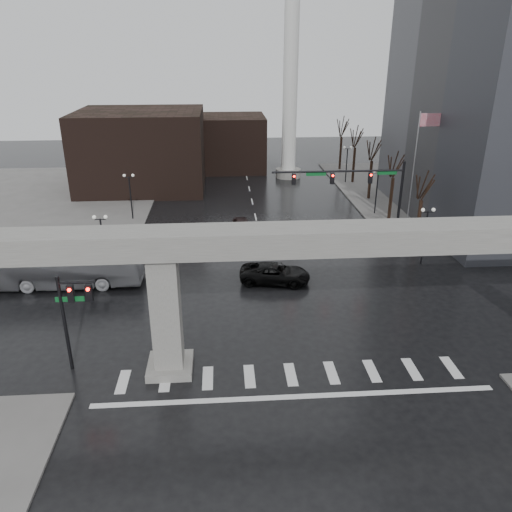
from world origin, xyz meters
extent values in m
plane|color=black|center=(0.00, 0.00, 0.00)|extent=(160.00, 160.00, 0.00)
cube|color=slate|center=(26.00, 36.00, 0.07)|extent=(28.00, 36.00, 0.15)
cube|color=slate|center=(-26.00, 36.00, 0.07)|extent=(28.00, 36.00, 0.15)
cube|color=gray|center=(0.00, 0.00, 8.00)|extent=(48.00, 2.20, 1.40)
cube|color=gray|center=(-7.00, 0.00, 3.65)|extent=(1.60, 1.60, 7.30)
cube|color=gray|center=(-7.00, 0.00, 0.25)|extent=(2.60, 2.60, 0.50)
cube|color=black|center=(-14.00, 42.00, 5.00)|extent=(16.00, 14.00, 10.00)
cube|color=black|center=(-2.00, 52.00, 4.00)|extent=(10.00, 10.00, 8.00)
cylinder|color=silver|center=(6.00, 46.00, 15.00)|extent=(2.00, 2.00, 30.00)
cylinder|color=gray|center=(6.00, 46.00, 0.60)|extent=(3.60, 3.60, 1.20)
cylinder|color=black|center=(12.80, 18.80, 4.00)|extent=(0.24, 0.24, 8.00)
cylinder|color=black|center=(6.80, 18.80, 7.20)|extent=(12.00, 0.18, 0.18)
cube|color=black|center=(9.80, 18.80, 6.55)|extent=(0.35, 0.30, 1.00)
cube|color=black|center=(6.30, 18.80, 6.55)|extent=(0.35, 0.30, 1.00)
cube|color=black|center=(2.80, 18.80, 6.55)|extent=(0.35, 0.30, 1.00)
sphere|color=#FF0C05|center=(9.80, 18.62, 6.85)|extent=(0.20, 0.20, 0.20)
cube|color=#0C5723|center=(11.30, 18.80, 7.00)|extent=(1.80, 0.05, 0.35)
cube|color=#0C5723|center=(4.80, 18.80, 7.00)|extent=(1.80, 0.05, 0.35)
cylinder|color=black|center=(-12.80, 0.50, 3.00)|extent=(0.20, 0.20, 6.00)
cylinder|color=black|center=(-11.80, 0.50, 5.60)|extent=(2.00, 0.14, 0.14)
cube|color=black|center=(-12.20, 0.50, 4.95)|extent=(0.35, 0.30, 1.00)
cube|color=black|center=(-11.20, 0.50, 4.95)|extent=(0.35, 0.30, 1.00)
cube|color=#0C5723|center=(-12.30, 0.50, 4.60)|extent=(1.60, 0.05, 0.30)
cylinder|color=silver|center=(15.00, 22.00, 6.00)|extent=(0.12, 0.12, 12.00)
cube|color=red|center=(16.00, 22.00, 11.20)|extent=(2.00, 0.03, 1.20)
cylinder|color=black|center=(13.50, 14.00, 2.40)|extent=(0.14, 0.14, 4.80)
cube|color=black|center=(13.50, 14.00, 4.75)|extent=(0.90, 0.06, 0.06)
sphere|color=silver|center=(13.05, 14.00, 4.95)|extent=(0.32, 0.32, 0.32)
sphere|color=silver|center=(13.95, 14.00, 4.95)|extent=(0.32, 0.32, 0.32)
cylinder|color=black|center=(13.50, 28.00, 2.40)|extent=(0.14, 0.14, 4.80)
cube|color=black|center=(13.50, 28.00, 4.75)|extent=(0.90, 0.06, 0.06)
sphere|color=silver|center=(13.05, 28.00, 4.95)|extent=(0.32, 0.32, 0.32)
sphere|color=silver|center=(13.95, 28.00, 4.95)|extent=(0.32, 0.32, 0.32)
cylinder|color=black|center=(13.50, 42.00, 2.40)|extent=(0.14, 0.14, 4.80)
cube|color=black|center=(13.50, 42.00, 4.75)|extent=(0.90, 0.06, 0.06)
sphere|color=silver|center=(13.05, 42.00, 4.95)|extent=(0.32, 0.32, 0.32)
sphere|color=silver|center=(13.95, 42.00, 4.95)|extent=(0.32, 0.32, 0.32)
cylinder|color=black|center=(-13.50, 14.00, 2.40)|extent=(0.14, 0.14, 4.80)
cube|color=black|center=(-13.50, 14.00, 4.75)|extent=(0.90, 0.06, 0.06)
sphere|color=silver|center=(-13.95, 14.00, 4.95)|extent=(0.32, 0.32, 0.32)
sphere|color=silver|center=(-13.05, 14.00, 4.95)|extent=(0.32, 0.32, 0.32)
cylinder|color=black|center=(-13.50, 28.00, 2.40)|extent=(0.14, 0.14, 4.80)
cube|color=black|center=(-13.50, 28.00, 4.75)|extent=(0.90, 0.06, 0.06)
sphere|color=silver|center=(-13.95, 28.00, 4.95)|extent=(0.32, 0.32, 0.32)
sphere|color=silver|center=(-13.05, 28.00, 4.95)|extent=(0.32, 0.32, 0.32)
cylinder|color=black|center=(-13.50, 42.00, 2.40)|extent=(0.14, 0.14, 4.80)
cube|color=black|center=(-13.50, 42.00, 4.75)|extent=(0.90, 0.06, 0.06)
sphere|color=silver|center=(-13.95, 42.00, 4.95)|extent=(0.32, 0.32, 0.32)
sphere|color=silver|center=(-13.05, 42.00, 4.95)|extent=(0.32, 0.32, 0.32)
cylinder|color=black|center=(14.50, 18.00, 2.27)|extent=(0.34, 0.34, 4.55)
cylinder|color=black|center=(14.50, 18.00, 6.01)|extent=(0.12, 1.52, 2.98)
cylinder|color=black|center=(15.00, 18.25, 5.78)|extent=(0.83, 1.14, 2.51)
cylinder|color=black|center=(14.50, 26.00, 2.33)|extent=(0.34, 0.34, 4.66)
cylinder|color=black|center=(14.50, 26.00, 6.15)|extent=(0.12, 1.55, 3.05)
cylinder|color=black|center=(15.00, 26.25, 5.91)|extent=(0.85, 1.16, 2.57)
cylinder|color=black|center=(14.50, 34.00, 2.38)|extent=(0.34, 0.34, 4.76)
cylinder|color=black|center=(14.50, 34.00, 6.29)|extent=(0.12, 1.59, 3.11)
cylinder|color=black|center=(15.00, 34.25, 6.05)|extent=(0.86, 1.18, 2.62)
cylinder|color=black|center=(14.50, 42.00, 2.43)|extent=(0.34, 0.34, 4.87)
cylinder|color=black|center=(14.50, 42.00, 6.43)|extent=(0.12, 1.62, 3.18)
cylinder|color=black|center=(15.00, 42.25, 6.18)|extent=(0.88, 1.20, 2.68)
cylinder|color=black|center=(14.50, 50.00, 2.48)|extent=(0.34, 0.34, 4.97)
cylinder|color=black|center=(14.50, 50.00, 6.57)|extent=(0.12, 1.65, 3.25)
cylinder|color=black|center=(15.00, 50.25, 6.31)|extent=(0.89, 1.23, 2.74)
imported|color=black|center=(0.38, 11.28, 0.78)|extent=(5.96, 3.54, 1.55)
imported|color=#B1B1B6|center=(-16.40, 12.00, 1.73)|extent=(12.46, 2.99, 3.47)
imported|color=black|center=(-1.76, 22.68, 0.76)|extent=(2.00, 4.53, 1.52)
camera|label=1|loc=(-3.72, -24.77, 17.57)|focal=35.00mm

